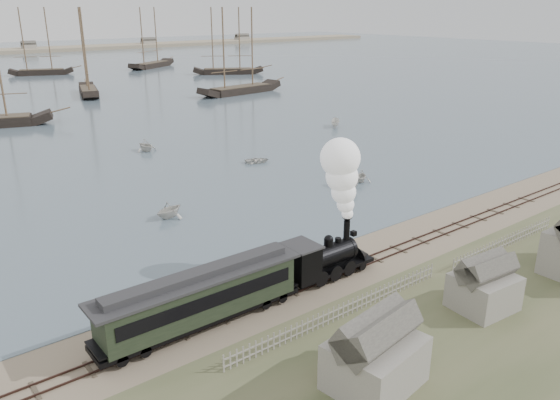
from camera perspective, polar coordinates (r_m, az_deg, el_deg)
ground at (r=46.29m, az=6.36°, el=-5.93°), size 600.00×600.00×0.00m
rail_track at (r=45.02m, az=8.13°, el=-6.73°), size 120.00×1.80×0.16m
picket_fence_west at (r=37.88m, az=6.63°, el=-12.13°), size 19.00×0.10×1.20m
picket_fence_east at (r=51.48m, az=22.42°, el=-4.67°), size 15.00×0.10×1.20m
shed_left at (r=32.41m, az=9.75°, el=-18.45°), size 5.00×4.00×4.10m
shed_mid at (r=41.21m, az=20.30°, el=-10.53°), size 4.00×3.50×3.60m
locomotive at (r=41.62m, az=6.25°, el=-1.75°), size 8.34×3.11×10.40m
passenger_coach at (r=36.02m, az=-8.31°, el=-9.92°), size 14.47×2.79×3.51m
beached_dinghy at (r=41.17m, az=-4.60°, el=-8.64°), size 3.15×4.18×0.82m
rowboat_1 at (r=55.01m, az=-11.52°, el=-0.96°), size 3.75×4.02×1.73m
rowboat_2 at (r=63.33m, az=6.99°, el=1.81°), size 3.32×1.30×1.28m
rowboat_3 at (r=73.43m, az=-2.41°, el=4.18°), size 3.43×3.94×0.68m
rowboat_4 at (r=65.85m, az=8.50°, el=2.51°), size 3.61×3.66×1.46m
rowboat_5 at (r=96.41m, az=5.79°, el=8.01°), size 3.43×3.48×1.37m
rowboat_7 at (r=81.61m, az=-13.86°, el=5.60°), size 3.82×3.41×1.82m
schooner_3 at (r=138.30m, az=-19.80°, el=14.37°), size 8.88×18.34×20.00m
schooner_4 at (r=134.08m, az=-4.24°, el=15.29°), size 23.58×8.10×20.00m
schooner_5 at (r=174.97m, az=-5.54°, el=16.23°), size 21.23×15.04×20.00m
schooner_8 at (r=186.79m, az=-24.05°, el=14.91°), size 18.84×10.41×20.00m
schooner_9 at (r=198.92m, az=-13.44°, el=16.19°), size 21.64×16.26×20.00m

